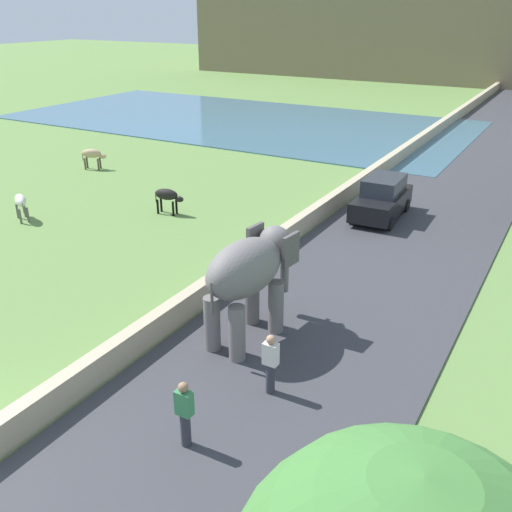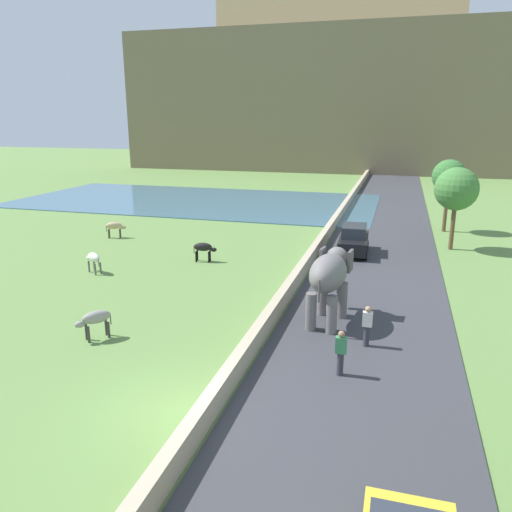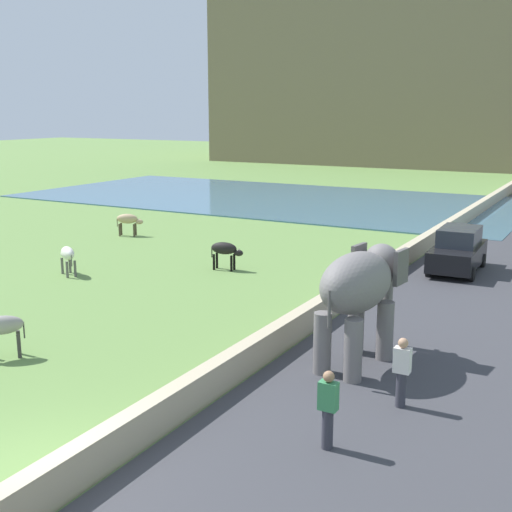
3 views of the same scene
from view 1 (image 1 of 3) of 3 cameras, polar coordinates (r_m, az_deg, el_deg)
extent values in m
cube|color=#38383D|center=(26.18, 16.12, 3.73)|extent=(7.00, 120.00, 0.06)
cube|color=tan|center=(25.36, 6.73, 4.73)|extent=(0.40, 110.00, 0.77)
cube|color=#426B84|center=(47.28, -1.94, 13.36)|extent=(36.00, 18.00, 0.08)
ellipsoid|color=slate|center=(15.06, -1.16, -1.19)|extent=(1.70, 2.84, 1.50)
cylinder|color=slate|center=(16.56, -0.41, -4.31)|extent=(0.44, 0.44, 1.60)
cylinder|color=slate|center=(16.13, 1.98, -5.14)|extent=(0.44, 0.44, 1.60)
cylinder|color=slate|center=(15.37, -4.37, -6.77)|extent=(0.44, 0.44, 1.60)
cylinder|color=slate|center=(14.91, -1.90, -7.77)|extent=(0.44, 0.44, 1.60)
ellipsoid|color=slate|center=(16.04, 1.93, 1.13)|extent=(1.10, 1.01, 1.10)
cube|color=#504C4C|center=(16.24, -0.08, 1.60)|extent=(0.20, 0.71, 0.90)
cube|color=#504C4C|center=(15.61, 3.46, 0.60)|extent=(0.20, 0.71, 0.90)
cylinder|color=slate|center=(16.75, 2.81, -1.17)|extent=(0.28, 0.28, 1.50)
cone|color=silver|center=(16.63, 2.08, 0.35)|extent=(0.18, 0.57, 0.17)
cone|color=silver|center=(16.41, 3.35, -0.01)|extent=(0.18, 0.57, 0.17)
cylinder|color=#504C4C|center=(14.31, -4.39, -4.26)|extent=(0.08, 0.08, 0.90)
cylinder|color=#33333D|center=(13.95, 1.43, -12.10)|extent=(0.22, 0.22, 0.85)
cube|color=silver|center=(13.54, 1.46, -9.69)|extent=(0.36, 0.22, 0.56)
sphere|color=tan|center=(13.33, 1.48, -8.29)|extent=(0.22, 0.22, 0.22)
cylinder|color=#33333D|center=(12.62, -6.98, -16.79)|extent=(0.22, 0.22, 0.85)
cube|color=#388451|center=(12.18, -7.15, -14.27)|extent=(0.36, 0.22, 0.56)
sphere|color=#997051|center=(11.94, -7.25, -12.80)|extent=(0.22, 0.22, 0.22)
cube|color=black|center=(25.47, 12.31, 5.17)|extent=(1.84, 4.06, 0.80)
cube|color=#2D333D|center=(25.43, 12.58, 6.89)|extent=(1.52, 2.25, 0.70)
cylinder|color=black|center=(24.22, 13.18, 3.11)|extent=(0.20, 0.61, 0.60)
cylinder|color=black|center=(24.63, 9.57, 3.77)|extent=(0.20, 0.61, 0.60)
cylinder|color=black|center=(26.61, 14.70, 4.83)|extent=(0.20, 0.61, 0.60)
cylinder|color=black|center=(26.99, 11.38, 5.41)|extent=(0.20, 0.61, 0.60)
ellipsoid|color=silver|center=(26.56, -22.34, 5.13)|extent=(1.17, 0.94, 0.50)
cylinder|color=#595753|center=(27.08, -22.59, 4.14)|extent=(0.10, 0.10, 0.65)
cylinder|color=#595753|center=(27.11, -21.95, 4.26)|extent=(0.10, 0.10, 0.65)
cylinder|color=#595753|center=(26.35, -22.35, 3.66)|extent=(0.10, 0.10, 0.65)
cylinder|color=#595753|center=(26.38, -21.69, 3.79)|extent=(0.10, 0.10, 0.65)
ellipsoid|color=silver|center=(27.20, -22.48, 5.19)|extent=(0.47, 0.41, 0.26)
cone|color=beige|center=(27.15, -22.73, 5.49)|extent=(0.04, 0.04, 0.12)
cone|color=beige|center=(27.16, -22.35, 5.57)|extent=(0.04, 0.04, 0.12)
cylinder|color=#595753|center=(26.11, -22.09, 4.40)|extent=(0.04, 0.04, 0.45)
ellipsoid|color=black|center=(25.69, -8.89, 6.07)|extent=(1.15, 0.61, 0.50)
cylinder|color=black|center=(25.81, -7.89, 4.87)|extent=(0.10, 0.10, 0.65)
cylinder|color=black|center=(25.56, -8.22, 4.66)|extent=(0.10, 0.10, 0.65)
cylinder|color=black|center=(26.18, -9.38, 5.05)|extent=(0.10, 0.10, 0.65)
cylinder|color=black|center=(25.93, -9.72, 4.84)|extent=(0.10, 0.10, 0.65)
ellipsoid|color=black|center=(25.44, -7.62, 5.61)|extent=(0.43, 0.30, 0.26)
cone|color=beige|center=(25.46, -7.54, 6.03)|extent=(0.04, 0.04, 0.12)
cone|color=beige|center=(25.31, -7.73, 5.91)|extent=(0.04, 0.04, 0.12)
cylinder|color=black|center=(26.01, -9.90, 5.76)|extent=(0.04, 0.04, 0.45)
ellipsoid|color=tan|center=(33.89, -16.00, 9.76)|extent=(1.18, 0.84, 0.50)
cylinder|color=#493D2C|center=(34.02, -15.19, 8.90)|extent=(0.10, 0.10, 0.65)
cylinder|color=#493D2C|center=(33.74, -15.38, 8.76)|extent=(0.10, 0.10, 0.65)
cylinder|color=#493D2C|center=(34.31, -16.41, 8.88)|extent=(0.10, 0.10, 0.65)
cylinder|color=#493D2C|center=(34.03, -16.60, 8.74)|extent=(0.10, 0.10, 0.65)
ellipsoid|color=tan|center=(33.69, -14.96, 9.53)|extent=(0.46, 0.38, 0.26)
cone|color=beige|center=(33.73, -14.94, 9.85)|extent=(0.04, 0.04, 0.12)
cone|color=beige|center=(33.57, -15.05, 9.77)|extent=(0.04, 0.04, 0.12)
cylinder|color=#493D2C|center=(34.14, -16.82, 9.42)|extent=(0.04, 0.04, 0.45)
camera|label=2|loc=(8.84, -116.27, -13.24)|focal=35.11mm
camera|label=3|loc=(4.21, -106.95, -42.36)|focal=46.19mm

